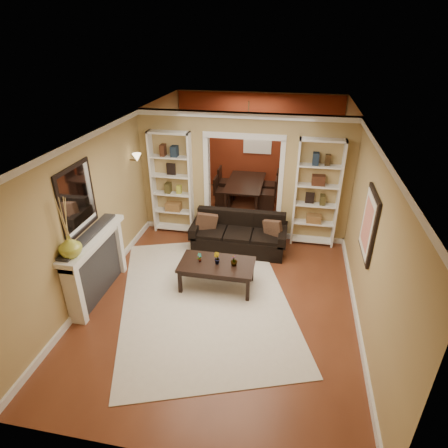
% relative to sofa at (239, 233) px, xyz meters
% --- Properties ---
extents(floor, '(8.00, 8.00, 0.00)m').
position_rel_sofa_xyz_m(floor, '(-0.04, -0.45, -0.38)').
color(floor, brown).
rests_on(floor, ground).
extents(ceiling, '(8.00, 8.00, 0.00)m').
position_rel_sofa_xyz_m(ceiling, '(-0.04, -0.45, 2.32)').
color(ceiling, white).
rests_on(ceiling, ground).
extents(wall_back, '(8.00, 0.00, 8.00)m').
position_rel_sofa_xyz_m(wall_back, '(-0.04, 3.55, 0.97)').
color(wall_back, tan).
rests_on(wall_back, ground).
extents(wall_front, '(8.00, 0.00, 8.00)m').
position_rel_sofa_xyz_m(wall_front, '(-0.04, -4.45, 0.97)').
color(wall_front, tan).
rests_on(wall_front, ground).
extents(wall_left, '(0.00, 8.00, 8.00)m').
position_rel_sofa_xyz_m(wall_left, '(-2.29, -0.45, 0.97)').
color(wall_left, tan).
rests_on(wall_left, ground).
extents(wall_right, '(0.00, 8.00, 8.00)m').
position_rel_sofa_xyz_m(wall_right, '(2.21, -0.45, 0.97)').
color(wall_right, tan).
rests_on(wall_right, ground).
extents(partition_wall, '(4.50, 0.15, 2.70)m').
position_rel_sofa_xyz_m(partition_wall, '(-0.04, 0.75, 0.97)').
color(partition_wall, tan).
rests_on(partition_wall, floor).
extents(red_back_panel, '(4.44, 0.04, 2.64)m').
position_rel_sofa_xyz_m(red_back_panel, '(-0.04, 3.52, 0.94)').
color(red_back_panel, maroon).
rests_on(red_back_panel, floor).
extents(dining_window, '(0.78, 0.03, 0.98)m').
position_rel_sofa_xyz_m(dining_window, '(-0.04, 3.48, 1.17)').
color(dining_window, '#8CA5CC').
rests_on(dining_window, wall_back).
extents(area_rug, '(3.90, 4.59, 0.01)m').
position_rel_sofa_xyz_m(area_rug, '(-0.32, -1.72, -0.38)').
color(area_rug, beige).
rests_on(area_rug, floor).
extents(sofa, '(1.97, 0.85, 0.77)m').
position_rel_sofa_xyz_m(sofa, '(0.00, 0.00, 0.00)').
color(sofa, black).
rests_on(sofa, floor).
extents(pillow_left, '(0.45, 0.26, 0.43)m').
position_rel_sofa_xyz_m(pillow_left, '(-0.70, -0.02, 0.21)').
color(pillow_left, brown).
rests_on(pillow_left, sofa).
extents(pillow_right, '(0.40, 0.26, 0.39)m').
position_rel_sofa_xyz_m(pillow_right, '(0.70, -0.02, 0.18)').
color(pillow_right, brown).
rests_on(pillow_right, sofa).
extents(coffee_table, '(1.32, 0.71, 0.50)m').
position_rel_sofa_xyz_m(coffee_table, '(-0.18, -1.36, -0.14)').
color(coffee_table, black).
rests_on(coffee_table, floor).
extents(plant_left, '(0.10, 0.11, 0.17)m').
position_rel_sofa_xyz_m(plant_left, '(-0.49, -1.36, 0.20)').
color(plant_left, '#336626').
rests_on(plant_left, coffee_table).
extents(plant_center, '(0.15, 0.14, 0.21)m').
position_rel_sofa_xyz_m(plant_center, '(-0.18, -1.36, 0.22)').
color(plant_center, '#336626').
rests_on(plant_center, coffee_table).
extents(plant_right, '(0.15, 0.15, 0.21)m').
position_rel_sofa_xyz_m(plant_right, '(0.12, -1.36, 0.22)').
color(plant_right, '#336626').
rests_on(plant_right, coffee_table).
extents(bookshelf_left, '(0.90, 0.30, 2.30)m').
position_rel_sofa_xyz_m(bookshelf_left, '(-1.59, 0.58, 0.77)').
color(bookshelf_left, white).
rests_on(bookshelf_left, floor).
extents(bookshelf_right, '(0.90, 0.30, 2.30)m').
position_rel_sofa_xyz_m(bookshelf_right, '(1.51, 0.58, 0.77)').
color(bookshelf_right, white).
rests_on(bookshelf_right, floor).
extents(fireplace, '(0.32, 1.70, 1.16)m').
position_rel_sofa_xyz_m(fireplace, '(-2.13, -1.95, 0.20)').
color(fireplace, white).
rests_on(fireplace, floor).
extents(vase, '(0.37, 0.37, 0.35)m').
position_rel_sofa_xyz_m(vase, '(-2.13, -2.55, 0.95)').
color(vase, '#A5AD38').
rests_on(vase, fireplace).
extents(mirror, '(0.03, 0.95, 1.10)m').
position_rel_sofa_xyz_m(mirror, '(-2.27, -1.95, 1.42)').
color(mirror, silver).
rests_on(mirror, wall_left).
extents(wall_sconce, '(0.18, 0.18, 0.22)m').
position_rel_sofa_xyz_m(wall_sconce, '(-2.19, 0.10, 1.45)').
color(wall_sconce, '#FFE0A5').
rests_on(wall_sconce, wall_left).
extents(framed_art, '(0.04, 0.85, 1.05)m').
position_rel_sofa_xyz_m(framed_art, '(2.17, -1.45, 1.17)').
color(framed_art, black).
rests_on(framed_art, wall_right).
extents(dining_table, '(1.69, 0.94, 0.59)m').
position_rel_sofa_xyz_m(dining_table, '(-0.18, 2.43, -0.09)').
color(dining_table, black).
rests_on(dining_table, floor).
extents(dining_chair_nw, '(0.46, 0.46, 0.80)m').
position_rel_sofa_xyz_m(dining_chair_nw, '(-0.73, 2.13, 0.02)').
color(dining_chair_nw, black).
rests_on(dining_chair_nw, floor).
extents(dining_chair_ne, '(0.44, 0.44, 0.88)m').
position_rel_sofa_xyz_m(dining_chair_ne, '(0.37, 2.13, 0.06)').
color(dining_chair_ne, black).
rests_on(dining_chair_ne, floor).
extents(dining_chair_sw, '(0.50, 0.50, 0.87)m').
position_rel_sofa_xyz_m(dining_chair_sw, '(-0.73, 2.73, 0.05)').
color(dining_chair_sw, black).
rests_on(dining_chair_sw, floor).
extents(dining_chair_se, '(0.50, 0.50, 0.88)m').
position_rel_sofa_xyz_m(dining_chair_se, '(0.37, 2.73, 0.06)').
color(dining_chair_se, black).
rests_on(dining_chair_se, floor).
extents(chandelier, '(0.50, 0.50, 0.30)m').
position_rel_sofa_xyz_m(chandelier, '(-0.04, 2.25, 1.64)').
color(chandelier, '#3D2F1C').
rests_on(chandelier, ceiling).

